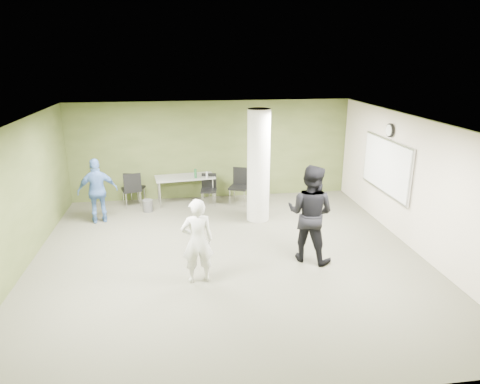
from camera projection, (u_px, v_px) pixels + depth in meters
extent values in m
plane|color=#4F4E3E|center=(228.00, 256.00, 8.93)|extent=(8.00, 8.00, 0.00)
plane|color=white|center=(227.00, 122.00, 8.07)|extent=(8.00, 8.00, 0.00)
cube|color=#445126|center=(212.00, 150.00, 12.27)|extent=(8.00, 2.80, 0.02)
cube|color=#445126|center=(14.00, 202.00, 7.96)|extent=(0.02, 8.00, 2.80)
cube|color=beige|center=(415.00, 184.00, 9.04)|extent=(0.02, 8.00, 2.80)
cylinder|color=silver|center=(259.00, 166.00, 10.52)|extent=(0.56, 0.56, 2.80)
cube|color=silver|center=(386.00, 166.00, 10.13)|extent=(0.04, 2.30, 1.30)
cube|color=white|center=(385.00, 166.00, 10.12)|extent=(0.02, 2.20, 1.20)
cylinder|color=black|center=(390.00, 130.00, 9.87)|extent=(0.05, 0.32, 0.32)
cylinder|color=white|center=(389.00, 130.00, 9.86)|extent=(0.02, 0.26, 0.26)
cube|color=gray|center=(185.00, 177.00, 11.93)|extent=(1.70, 0.91, 0.04)
cylinder|color=silver|center=(160.00, 196.00, 11.61)|extent=(0.04, 0.04, 0.73)
cylinder|color=silver|center=(213.00, 191.00, 11.97)|extent=(0.04, 0.04, 0.73)
cylinder|color=silver|center=(158.00, 189.00, 12.13)|extent=(0.04, 0.04, 0.73)
cylinder|color=silver|center=(209.00, 185.00, 12.50)|extent=(0.04, 0.04, 0.73)
cylinder|color=#1A4E26|center=(195.00, 173.00, 11.75)|extent=(0.07, 0.07, 0.25)
cylinder|color=#B2B2B7|center=(207.00, 175.00, 11.74)|extent=(0.06, 0.06, 0.18)
cylinder|color=#4C4C4C|center=(148.00, 206.00, 11.45)|extent=(0.27, 0.27, 0.32)
cube|color=black|center=(131.00, 189.00, 11.76)|extent=(0.61, 0.61, 0.05)
cube|color=black|center=(132.00, 182.00, 11.48)|extent=(0.46, 0.17, 0.48)
cylinder|color=silver|center=(138.00, 195.00, 12.09)|extent=(0.02, 0.02, 0.46)
cylinder|color=silver|center=(123.00, 197.00, 11.93)|extent=(0.02, 0.02, 0.46)
cylinder|color=silver|center=(141.00, 199.00, 11.74)|extent=(0.02, 0.02, 0.46)
cylinder|color=silver|center=(126.00, 201.00, 11.58)|extent=(0.02, 0.02, 0.46)
cube|color=black|center=(135.00, 188.00, 11.93)|extent=(0.57, 0.57, 0.05)
cube|color=black|center=(132.00, 182.00, 11.65)|extent=(0.44, 0.16, 0.46)
cylinder|color=silver|center=(145.00, 194.00, 12.16)|extent=(0.02, 0.02, 0.44)
cylinder|color=silver|center=(131.00, 194.00, 12.21)|extent=(0.02, 0.02, 0.44)
cylinder|color=silver|center=(140.00, 199.00, 11.80)|extent=(0.02, 0.02, 0.44)
cylinder|color=silver|center=(126.00, 198.00, 11.84)|extent=(0.02, 0.02, 0.44)
cube|color=black|center=(209.00, 190.00, 11.87)|extent=(0.48, 0.48, 0.05)
cube|color=black|center=(209.00, 180.00, 11.98)|extent=(0.41, 0.09, 0.42)
cylinder|color=silver|center=(202.00, 200.00, 11.76)|extent=(0.02, 0.02, 0.40)
cylinder|color=silver|center=(215.00, 200.00, 11.76)|extent=(0.02, 0.02, 0.40)
cylinder|color=silver|center=(203.00, 196.00, 12.10)|extent=(0.02, 0.02, 0.40)
cylinder|color=silver|center=(216.00, 196.00, 12.10)|extent=(0.02, 0.02, 0.40)
cube|color=black|center=(239.00, 187.00, 11.90)|extent=(0.67, 0.67, 0.05)
cube|color=black|center=(241.00, 176.00, 12.02)|extent=(0.45, 0.24, 0.49)
cylinder|color=silver|center=(230.00, 198.00, 11.84)|extent=(0.02, 0.02, 0.47)
cylinder|color=silver|center=(244.00, 199.00, 11.73)|extent=(0.02, 0.02, 0.47)
cylinder|color=silver|center=(234.00, 193.00, 12.22)|extent=(0.02, 0.02, 0.47)
cylinder|color=silver|center=(248.00, 195.00, 12.11)|extent=(0.02, 0.02, 0.47)
imported|color=silver|center=(197.00, 241.00, 7.72)|extent=(0.63, 0.45, 1.61)
imported|color=black|center=(310.00, 214.00, 8.51)|extent=(1.23, 1.18, 2.00)
imported|color=#4469A9|center=(98.00, 191.00, 10.52)|extent=(1.02, 0.59, 1.63)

